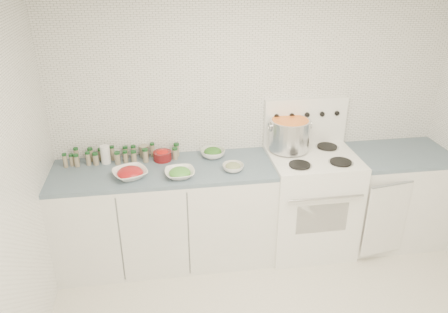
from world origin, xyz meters
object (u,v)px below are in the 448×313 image
(stove, at_px, (309,199))
(bowl_snowpea, at_px, (180,173))
(stock_pot, at_px, (289,133))
(bowl_tomato, at_px, (130,173))

(stove, relative_size, bowl_snowpea, 5.40)
(stock_pot, relative_size, bowl_snowpea, 1.50)
(stock_pot, xyz_separation_m, bowl_tomato, (-1.38, -0.26, -0.16))
(bowl_tomato, distance_m, bowl_snowpea, 0.40)
(stove, bearing_deg, bowl_snowpea, -172.36)
(stove, xyz_separation_m, stock_pot, (-0.18, 0.15, 0.60))
(bowl_snowpea, bearing_deg, bowl_tomato, 173.11)
(stock_pot, bearing_deg, bowl_tomato, -169.51)
(bowl_tomato, height_order, bowl_snowpea, bowl_tomato)
(bowl_tomato, xyz_separation_m, bowl_snowpea, (0.39, -0.05, -0.00))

